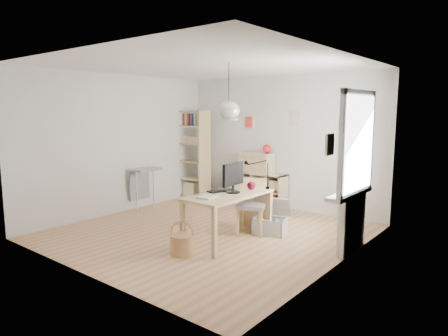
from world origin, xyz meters
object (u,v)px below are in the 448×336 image
Objects in this scene: storage_chest at (271,222)px; monitor at (233,176)px; chair at (252,202)px; drawer_chest at (257,163)px; cube_shelf at (255,191)px; tall_bookshelf at (192,151)px; desk at (229,199)px.

monitor reaches higher than storage_chest.
drawer_chest is at bearing 96.81° from chair.
drawer_chest is at bearing 118.62° from storage_chest.
tall_bookshelf reaches higher than cube_shelf.
tall_bookshelf is 3.76× the size of monitor.
chair is 1.30× the size of storage_chest.
tall_bookshelf is 2.91× the size of storage_chest.
cube_shelf is 1.97m from storage_chest.
chair is (0.03, 0.58, -0.15)m from desk.
chair is 0.46m from storage_chest.
tall_bookshelf is at bearing 138.75° from monitor.
chair is 0.71m from monitor.
chair is 1.94m from drawer_chest.
chair is 1.68× the size of monitor.
desk is 2.82× the size of monitor.
tall_bookshelf is 2.24× the size of chair.
monitor is 0.75× the size of drawer_chest.
desk is 0.75× the size of tall_bookshelf.
chair reaches higher than storage_chest.
desk is at bearing -65.39° from cube_shelf.
chair is at bearing -57.46° from cube_shelf.
drawer_chest is (-1.26, 1.43, 0.74)m from storage_chest.
tall_bookshelf is (-1.56, -0.28, 0.79)m from cube_shelf.
desk is 2.12× the size of drawer_chest.
monitor is at bearing -124.48° from storage_chest.
storage_chest is 2.04m from drawer_chest.
cube_shelf is 1.77m from tall_bookshelf.
tall_bookshelf is 3.01m from chair.
cube_shelf is at bearing 144.08° from drawer_chest.
desk is 1.68× the size of chair.
desk is 0.36m from monitor.
desk is 1.07× the size of cube_shelf.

